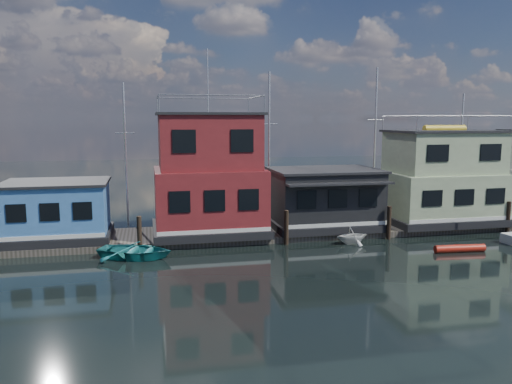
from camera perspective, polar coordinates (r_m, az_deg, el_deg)
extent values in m
plane|color=black|center=(25.06, 18.35, -10.36)|extent=(160.00, 160.00, 0.00)
cube|color=#595147|center=(35.46, 8.50, -4.22)|extent=(48.00, 5.00, 0.40)
cube|color=black|center=(33.63, -21.65, -4.63)|extent=(6.40, 4.90, 0.50)
cube|color=#4681CC|center=(33.30, -21.81, -1.69)|extent=(6.00, 4.50, 3.00)
cube|color=black|center=(33.08, -21.96, 1.01)|extent=(6.30, 4.80, 0.16)
cube|color=black|center=(33.37, -5.31, -4.16)|extent=(7.40, 5.90, 0.50)
cube|color=maroon|center=(32.98, -5.36, -0.56)|extent=(7.00, 5.50, 3.74)
cube|color=maroon|center=(32.62, -5.44, 5.70)|extent=(6.30, 4.95, 3.46)
cube|color=black|center=(32.58, -5.49, 8.88)|extent=(6.65, 5.23, 0.16)
cylinder|color=silver|center=(32.67, -5.54, 12.53)|extent=(0.08, 0.08, 4.00)
cube|color=black|center=(35.20, 7.76, -3.55)|extent=(7.40, 5.40, 0.50)
cube|color=black|center=(34.85, 7.82, -0.41)|extent=(7.00, 5.00, 3.40)
cube|color=black|center=(34.63, 7.88, 2.51)|extent=(7.30, 5.30, 0.16)
cube|color=black|center=(32.09, 9.56, 0.95)|extent=(7.00, 1.20, 0.12)
cube|color=black|center=(39.15, 20.26, -2.78)|extent=(8.40, 5.90, 0.50)
cube|color=#A6BA8C|center=(38.86, 20.39, -0.16)|extent=(8.00, 5.50, 3.12)
cube|color=#A6BA8C|center=(38.56, 20.62, 4.25)|extent=(7.20, 4.95, 2.88)
cube|color=black|center=(38.49, 20.73, 6.51)|extent=(7.60, 5.23, 0.16)
cylinder|color=gold|center=(38.49, 20.75, 6.76)|extent=(3.20, 0.56, 0.56)
cylinder|color=#2D2116|center=(30.33, -13.17, -4.75)|extent=(0.28, 0.28, 2.20)
cylinder|color=#2D2116|center=(31.44, 3.49, -4.08)|extent=(0.28, 0.28, 2.20)
cylinder|color=#2D2116|center=(33.97, 14.96, -3.41)|extent=(0.28, 0.28, 2.20)
cylinder|color=#2D2116|center=(38.87, 26.87, -2.57)|extent=(0.28, 0.28, 2.20)
cylinder|color=silver|center=(38.48, -14.67, 4.19)|extent=(0.16, 0.16, 10.50)
cylinder|color=silver|center=(38.41, -14.76, 6.53)|extent=(1.40, 0.06, 0.06)
cylinder|color=silver|center=(39.53, 1.50, 5.29)|extent=(0.16, 0.16, 11.50)
cylinder|color=silver|center=(39.48, 1.51, 7.79)|extent=(1.40, 0.06, 0.06)
cylinder|color=silver|center=(42.55, 13.42, 5.62)|extent=(0.16, 0.16, 12.00)
cylinder|color=silver|center=(42.51, 13.50, 8.04)|extent=(1.40, 0.06, 0.06)
cylinder|color=silver|center=(46.61, 22.31, 4.21)|extent=(0.16, 0.16, 10.00)
cylinder|color=silver|center=(46.54, 22.42, 6.05)|extent=(1.40, 0.06, 0.06)
cylinder|color=red|center=(32.22, 22.26, -5.99)|extent=(3.12, 0.70, 0.45)
imported|color=white|center=(32.26, 10.91, -4.88)|extent=(2.31, 2.06, 1.11)
imported|color=teal|center=(29.33, -13.61, -6.54)|extent=(5.07, 4.40, 0.88)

